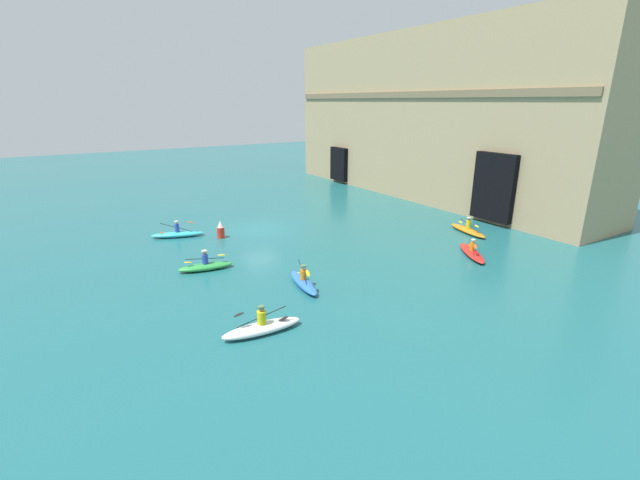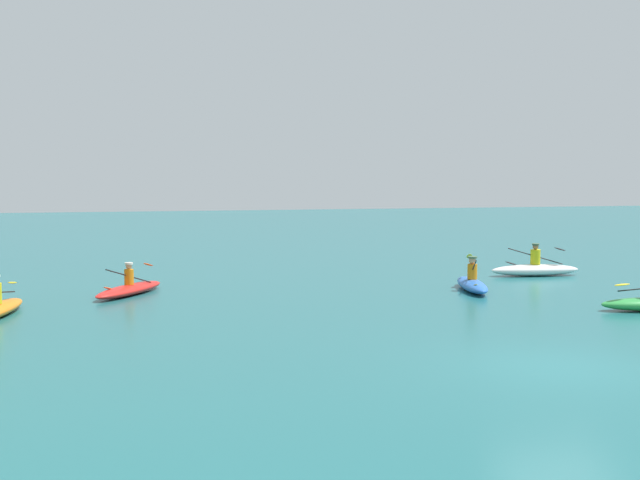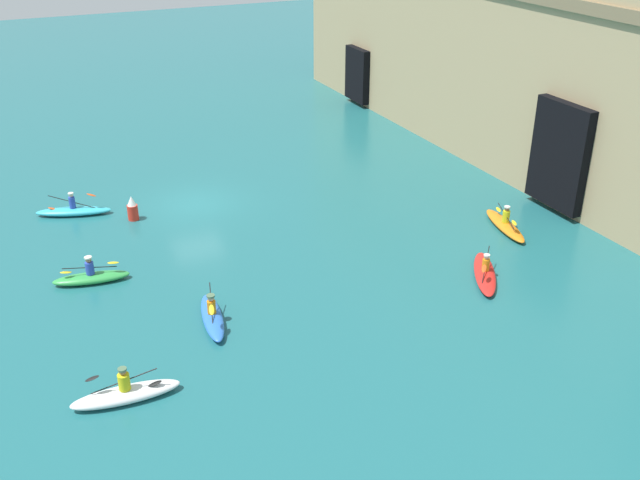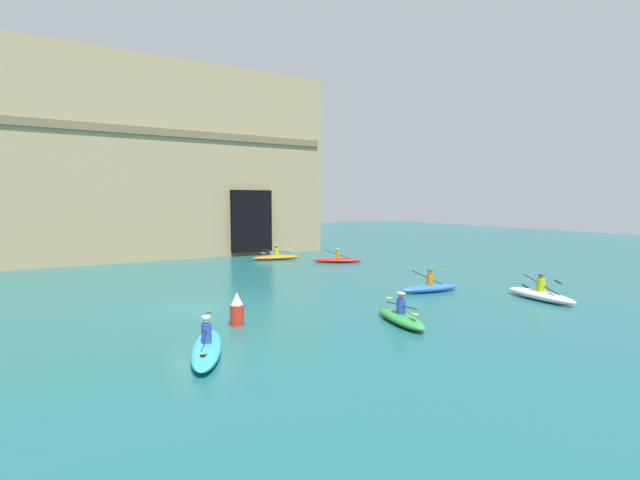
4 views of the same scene
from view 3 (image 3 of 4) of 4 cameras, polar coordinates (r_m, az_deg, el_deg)
The scene contains 9 objects.
ground_plane at distance 35.71m, azimuth -10.03°, elevation 2.86°, with size 120.00×120.00×0.00m, color #1E6066.
cliff_bluff at distance 44.47m, azimuth 13.70°, elevation 17.23°, with size 34.80×7.64×14.86m.
kayak_green at distance 29.61m, azimuth -17.84°, elevation -2.84°, with size 1.31×3.05×1.14m.
kayak_white at distance 23.00m, azimuth -15.27°, elevation -11.76°, with size 1.06×3.36×1.20m.
kayak_red at distance 29.33m, azimuth 13.05°, elevation -2.58°, with size 3.49×2.58×1.02m.
kayak_orange at distance 33.59m, azimuth 14.58°, elevation 1.20°, with size 3.66×1.52×1.13m.
kayak_cyan at distance 35.88m, azimuth -19.12°, elevation 2.23°, with size 1.90×3.58×1.14m.
kayak_blue at distance 26.05m, azimuth -8.62°, elevation -6.05°, with size 3.29×1.23×1.15m.
marker_buoy at distance 34.42m, azimuth -14.78°, elevation 2.43°, with size 0.50×0.50×1.19m.
Camera 3 is at (31.79, -7.93, 14.21)m, focal length 40.00 mm.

